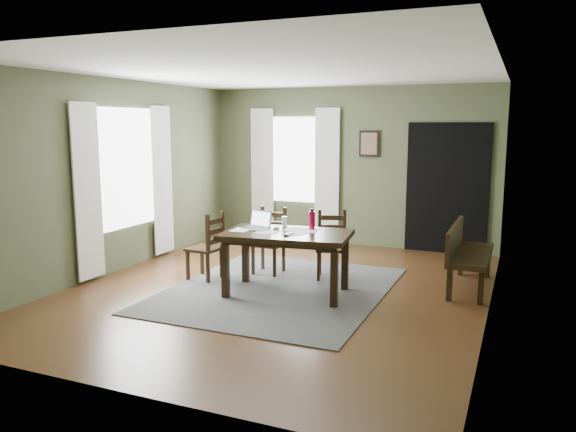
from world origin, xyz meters
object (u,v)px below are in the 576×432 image
at_px(chair_end, 208,247).
at_px(chair_back_left, 270,241).
at_px(dining_table, 287,240).
at_px(water_bottle, 312,220).
at_px(chair_back_right, 332,246).
at_px(laptop, 258,224).
at_px(bench, 465,250).

xyz_separation_m(chair_end, chair_back_left, (0.62, 0.65, 0.00)).
height_order(dining_table, water_bottle, water_bottle).
bearing_deg(chair_end, chair_back_right, 119.84).
xyz_separation_m(laptop, water_bottle, (0.65, 0.20, 0.06)).
distance_m(chair_back_left, laptop, 0.86).
height_order(chair_back_right, bench, chair_back_right).
relative_size(dining_table, chair_back_left, 1.78).
bearing_deg(chair_back_left, laptop, -77.45).
height_order(chair_end, bench, chair_end).
xyz_separation_m(chair_back_right, water_bottle, (-0.05, -0.62, 0.45)).
distance_m(dining_table, chair_back_right, 0.98).
height_order(chair_end, water_bottle, water_bottle).
bearing_deg(bench, dining_table, 119.42).
distance_m(dining_table, chair_end, 1.27).
height_order(chair_back_left, bench, chair_back_left).
bearing_deg(bench, laptop, 112.98).
xyz_separation_m(chair_end, bench, (3.21, 0.93, 0.04)).
distance_m(chair_back_left, chair_back_right, 0.89).
xyz_separation_m(dining_table, bench, (1.98, 1.12, -0.19)).
relative_size(dining_table, laptop, 4.35).
bearing_deg(chair_back_right, laptop, -147.06).
bearing_deg(laptop, chair_back_left, 116.97).
xyz_separation_m(chair_back_left, laptop, (0.18, -0.75, 0.38)).
distance_m(chair_end, chair_back_left, 0.90).
bearing_deg(dining_table, laptop, 160.53).
relative_size(chair_end, laptop, 2.42).
relative_size(chair_back_left, chair_back_right, 1.00).
distance_m(chair_end, bench, 3.35).
xyz_separation_m(dining_table, chair_back_left, (-0.61, 0.84, -0.23)).
bearing_deg(chair_back_right, bench, -9.66).
bearing_deg(water_bottle, dining_table, -126.64).
relative_size(chair_back_right, laptop, 2.43).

